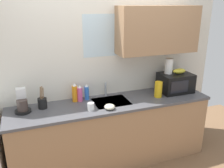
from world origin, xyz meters
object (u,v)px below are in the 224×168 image
at_px(dish_soap_bottle_pink, 80,94).
at_px(dish_soap_bottle_orange, 75,93).
at_px(coffee_maker, 22,103).
at_px(small_bowl, 110,107).
at_px(microwave, 175,83).
at_px(paper_towel_roll, 169,66).
at_px(cereal_canister, 158,89).
at_px(dish_soap_bottle_blue, 87,92).
at_px(utensil_crock, 42,103).
at_px(banana_bunch, 179,71).
at_px(mug_white, 91,106).

distance_m(dish_soap_bottle_pink, dish_soap_bottle_orange, 0.07).
xyz_separation_m(coffee_maker, small_bowl, (0.99, -0.31, -0.07)).
xyz_separation_m(microwave, paper_towel_roll, (-0.10, 0.05, 0.24)).
bearing_deg(small_bowl, cereal_canister, 11.11).
bearing_deg(paper_towel_roll, coffee_maker, 179.76).
bearing_deg(small_bowl, microwave, 12.69).
xyz_separation_m(paper_towel_roll, dish_soap_bottle_blue, (-1.18, 0.10, -0.28)).
bearing_deg(dish_soap_bottle_blue, dish_soap_bottle_pink, -167.87).
xyz_separation_m(paper_towel_roll, small_bowl, (-1.00, -0.30, -0.35)).
distance_m(coffee_maker, small_bowl, 1.04).
height_order(microwave, dish_soap_bottle_blue, microwave).
bearing_deg(dish_soap_bottle_blue, utensil_crock, -171.99).
distance_m(banana_bunch, dish_soap_bottle_blue, 1.36).
xyz_separation_m(paper_towel_roll, utensil_crock, (-1.77, 0.02, -0.31)).
bearing_deg(paper_towel_roll, small_bowl, -163.36).
bearing_deg(paper_towel_roll, dish_soap_bottle_orange, 176.18).
height_order(microwave, dish_soap_bottle_pink, microwave).
xyz_separation_m(utensil_crock, small_bowl, (0.76, -0.32, -0.04)).
distance_m(dish_soap_bottle_orange, mug_white, 0.36).
height_order(microwave, mug_white, microwave).
relative_size(microwave, banana_bunch, 2.30).
bearing_deg(dish_soap_bottle_orange, microwave, -5.58).
bearing_deg(microwave, paper_towel_roll, 152.62).
relative_size(coffee_maker, mug_white, 2.95).
height_order(coffee_maker, dish_soap_bottle_orange, coffee_maker).
distance_m(banana_bunch, utensil_crock, 1.93).
bearing_deg(microwave, utensil_crock, 177.81).
height_order(microwave, utensil_crock, utensil_crock).
relative_size(dish_soap_bottle_blue, mug_white, 2.28).
xyz_separation_m(coffee_maker, cereal_canister, (1.76, -0.16, 0.00)).
distance_m(dish_soap_bottle_blue, small_bowl, 0.45).
distance_m(coffee_maker, dish_soap_bottle_orange, 0.65).
relative_size(coffee_maker, dish_soap_bottle_orange, 1.12).
distance_m(microwave, dish_soap_bottle_blue, 1.29).
bearing_deg(dish_soap_bottle_pink, banana_bunch, -5.21).
xyz_separation_m(dish_soap_bottle_blue, dish_soap_bottle_pink, (-0.10, -0.02, 0.00)).
xyz_separation_m(banana_bunch, dish_soap_bottle_blue, (-1.33, 0.15, -0.20)).
relative_size(dish_soap_bottle_orange, cereal_canister, 1.15).
relative_size(paper_towel_roll, coffee_maker, 0.79).
bearing_deg(dish_soap_bottle_pink, mug_white, -79.66).
distance_m(banana_bunch, coffee_maker, 2.16).
xyz_separation_m(banana_bunch, dish_soap_bottle_pink, (-1.43, 0.13, -0.20)).
relative_size(dish_soap_bottle_orange, utensil_crock, 0.86).
height_order(dish_soap_bottle_blue, dish_soap_bottle_orange, dish_soap_bottle_orange).
bearing_deg(microwave, dish_soap_bottle_blue, 173.18).
relative_size(microwave, small_bowl, 3.54).
xyz_separation_m(coffee_maker, dish_soap_bottle_orange, (0.65, 0.08, 0.01)).
height_order(mug_white, small_bowl, mug_white).
height_order(microwave, cereal_canister, microwave).
height_order(microwave, banana_bunch, banana_bunch).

